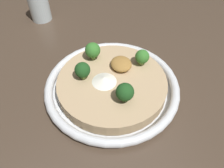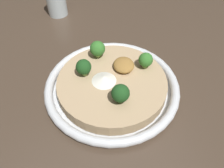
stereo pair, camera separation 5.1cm
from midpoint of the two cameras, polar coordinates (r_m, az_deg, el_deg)
ground_plane at (r=0.52m, az=2.77°, el=-1.74°), size 6.00×6.00×0.00m
risotto_bowl at (r=0.51m, az=2.84°, el=-0.50°), size 0.31×0.31×0.04m
cheese_sprinkle at (r=0.49m, az=0.86°, el=1.20°), size 0.06×0.06×0.01m
crispy_onion_garnish at (r=0.52m, az=5.91°, el=4.84°), size 0.05×0.05×0.02m
broccoli_back_right at (r=0.54m, az=-1.09°, el=9.06°), size 0.04×0.04×0.05m
broccoli_back at (r=0.49m, az=-4.51°, el=4.25°), size 0.04×0.04×0.04m
broccoli_left at (r=0.44m, az=5.54°, el=-2.67°), size 0.04×0.04×0.05m
broccoli_front_right at (r=0.52m, az=11.57°, el=6.02°), size 0.03×0.03×0.04m
drinking_glass at (r=0.79m, az=-12.53°, el=20.46°), size 0.06×0.06×0.10m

